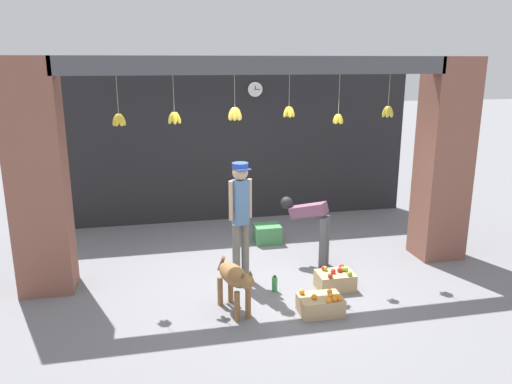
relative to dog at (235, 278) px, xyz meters
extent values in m
plane|color=slate|center=(0.55, 0.91, -0.46)|extent=(60.00, 60.00, 0.00)
cube|color=#232326|center=(0.55, 3.84, 1.10)|extent=(7.19, 0.12, 3.11)
cube|color=brown|center=(-2.39, 1.21, 1.10)|extent=(0.70, 0.60, 3.11)
cube|color=brown|center=(3.49, 1.21, 1.10)|extent=(0.70, 0.60, 3.11)
cube|color=#4C4C51|center=(0.55, 1.03, 2.54)|extent=(5.29, 0.24, 0.24)
cylinder|color=#B2AD99|center=(-1.31, 1.07, 2.18)|extent=(0.01, 0.01, 0.48)
ellipsoid|color=yellow|center=(-1.27, 1.07, 1.86)|extent=(0.11, 0.06, 0.17)
ellipsoid|color=yellow|center=(-1.29, 1.11, 1.86)|extent=(0.09, 0.11, 0.18)
ellipsoid|color=yellow|center=(-1.33, 1.11, 1.86)|extent=(0.09, 0.11, 0.18)
ellipsoid|color=yellow|center=(-1.35, 1.07, 1.86)|extent=(0.11, 0.06, 0.17)
ellipsoid|color=yellow|center=(-1.33, 1.03, 1.86)|extent=(0.09, 0.11, 0.18)
ellipsoid|color=yellow|center=(-1.29, 1.03, 1.86)|extent=(0.09, 0.11, 0.18)
cylinder|color=#B2AD99|center=(-0.60, 1.02, 2.18)|extent=(0.01, 0.01, 0.47)
ellipsoid|color=yellow|center=(-0.56, 1.02, 1.87)|extent=(0.11, 0.06, 0.17)
ellipsoid|color=yellow|center=(-0.60, 1.07, 1.87)|extent=(0.06, 0.11, 0.17)
ellipsoid|color=yellow|center=(-0.65, 1.02, 1.87)|extent=(0.11, 0.06, 0.17)
ellipsoid|color=yellow|center=(-0.60, 0.98, 1.87)|extent=(0.06, 0.11, 0.17)
cylinder|color=#B2AD99|center=(0.20, 1.04, 2.20)|extent=(0.01, 0.01, 0.42)
ellipsoid|color=gold|center=(0.25, 1.04, 1.91)|extent=(0.13, 0.07, 0.20)
ellipsoid|color=gold|center=(0.23, 1.08, 1.91)|extent=(0.11, 0.12, 0.20)
ellipsoid|color=gold|center=(0.19, 1.09, 1.91)|extent=(0.08, 0.13, 0.20)
ellipsoid|color=gold|center=(0.15, 1.06, 1.91)|extent=(0.12, 0.10, 0.20)
ellipsoid|color=gold|center=(0.15, 1.02, 1.91)|extent=(0.12, 0.10, 0.20)
ellipsoid|color=gold|center=(0.19, 0.99, 1.91)|extent=(0.08, 0.13, 0.20)
ellipsoid|color=gold|center=(0.23, 1.00, 1.91)|extent=(0.11, 0.12, 0.20)
cylinder|color=#B2AD99|center=(0.95, 1.05, 2.20)|extent=(0.01, 0.01, 0.43)
ellipsoid|color=yellow|center=(0.99, 1.05, 1.91)|extent=(0.11, 0.06, 0.16)
ellipsoid|color=yellow|center=(0.95, 1.10, 1.91)|extent=(0.06, 0.11, 0.16)
ellipsoid|color=yellow|center=(0.91, 1.05, 1.91)|extent=(0.11, 0.06, 0.16)
ellipsoid|color=yellow|center=(0.95, 1.01, 1.91)|extent=(0.06, 0.11, 0.16)
cylinder|color=#B2AD99|center=(1.65, 1.00, 2.15)|extent=(0.01, 0.01, 0.54)
ellipsoid|color=yellow|center=(1.69, 1.00, 1.81)|extent=(0.10, 0.05, 0.15)
ellipsoid|color=yellow|center=(1.66, 1.03, 1.81)|extent=(0.07, 0.10, 0.16)
ellipsoid|color=yellow|center=(1.62, 1.02, 1.81)|extent=(0.10, 0.08, 0.16)
ellipsoid|color=yellow|center=(1.62, 0.97, 1.81)|extent=(0.10, 0.08, 0.16)
ellipsoid|color=yellow|center=(1.66, 0.96, 1.81)|extent=(0.07, 0.10, 0.16)
cylinder|color=#B2AD99|center=(2.43, 1.07, 2.19)|extent=(0.01, 0.01, 0.45)
ellipsoid|color=gold|center=(2.48, 1.07, 1.89)|extent=(0.12, 0.06, 0.18)
ellipsoid|color=gold|center=(2.45, 1.11, 1.89)|extent=(0.09, 0.11, 0.19)
ellipsoid|color=gold|center=(2.41, 1.11, 1.89)|extent=(0.09, 0.11, 0.19)
ellipsoid|color=gold|center=(2.39, 1.07, 1.89)|extent=(0.12, 0.06, 0.18)
ellipsoid|color=gold|center=(2.41, 1.03, 1.89)|extent=(0.09, 0.11, 0.19)
ellipsoid|color=gold|center=(2.45, 1.03, 1.89)|extent=(0.09, 0.11, 0.19)
ellipsoid|color=olive|center=(-0.01, 0.04, 0.03)|extent=(0.43, 0.68, 0.25)
cylinder|color=olive|center=(0.13, -0.17, -0.27)|extent=(0.07, 0.07, 0.38)
cylinder|color=olive|center=(-0.01, -0.21, -0.27)|extent=(0.07, 0.07, 0.38)
cylinder|color=olive|center=(-0.01, 0.29, -0.27)|extent=(0.07, 0.07, 0.38)
cylinder|color=olive|center=(-0.15, 0.24, -0.27)|extent=(0.07, 0.07, 0.38)
ellipsoid|color=olive|center=(0.09, -0.29, 0.09)|extent=(0.22, 0.27, 0.17)
cone|color=brown|center=(0.14, -0.28, 0.18)|extent=(0.06, 0.06, 0.07)
cone|color=brown|center=(0.04, -0.31, 0.18)|extent=(0.06, 0.06, 0.07)
cylinder|color=olive|center=(-0.11, 0.37, 0.06)|extent=(0.10, 0.20, 0.26)
cylinder|color=#6B665B|center=(0.31, 0.95, -0.04)|extent=(0.11, 0.11, 0.84)
cylinder|color=#6B665B|center=(0.18, 0.92, -0.04)|extent=(0.11, 0.11, 0.84)
cube|color=#4C7099|center=(0.24, 0.93, 0.70)|extent=(0.23, 0.21, 0.63)
cylinder|color=tan|center=(0.38, 0.97, 0.74)|extent=(0.06, 0.06, 0.56)
cylinder|color=tan|center=(0.11, 0.90, 0.74)|extent=(0.06, 0.06, 0.56)
sphere|color=tan|center=(0.24, 0.93, 1.13)|extent=(0.22, 0.22, 0.22)
cylinder|color=#234299|center=(0.24, 0.93, 1.22)|extent=(0.22, 0.22, 0.08)
cube|color=#234299|center=(0.27, 0.83, 1.19)|extent=(0.21, 0.16, 0.01)
cylinder|color=#56565B|center=(1.53, 1.09, -0.07)|extent=(0.11, 0.11, 0.79)
cylinder|color=#56565B|center=(1.61, 1.20, -0.07)|extent=(0.11, 0.11, 0.79)
cube|color=#754760|center=(1.36, 1.32, 0.40)|extent=(0.59, 0.54, 0.31)
sphere|color=black|center=(1.08, 1.55, 0.47)|extent=(0.19, 0.19, 0.19)
cube|color=tan|center=(1.03, -0.25, -0.35)|extent=(0.53, 0.38, 0.22)
sphere|color=orange|center=(0.82, -0.13, -0.21)|extent=(0.07, 0.07, 0.07)
sphere|color=orange|center=(1.08, -0.40, -0.21)|extent=(0.07, 0.07, 0.07)
sphere|color=orange|center=(1.14, -0.30, -0.21)|extent=(0.07, 0.07, 0.07)
sphere|color=orange|center=(0.93, -0.29, -0.21)|extent=(0.07, 0.07, 0.07)
sphere|color=orange|center=(1.17, -0.19, -0.21)|extent=(0.07, 0.07, 0.07)
sphere|color=orange|center=(1.22, -0.38, -0.21)|extent=(0.07, 0.07, 0.07)
sphere|color=orange|center=(1.21, -0.33, -0.21)|extent=(0.07, 0.07, 0.07)
sphere|color=orange|center=(1.16, -0.39, -0.21)|extent=(0.07, 0.07, 0.07)
cube|color=tan|center=(1.46, 0.37, -0.34)|extent=(0.50, 0.37, 0.24)
sphere|color=#99B238|center=(1.62, 0.39, -0.19)|extent=(0.07, 0.07, 0.07)
sphere|color=red|center=(1.42, 0.36, -0.19)|extent=(0.07, 0.07, 0.07)
sphere|color=red|center=(1.33, 0.23, -0.19)|extent=(0.07, 0.07, 0.07)
sphere|color=red|center=(1.59, 0.48, -0.19)|extent=(0.07, 0.07, 0.07)
sphere|color=#99B238|center=(1.58, 0.40, -0.19)|extent=(0.07, 0.07, 0.07)
sphere|color=red|center=(1.33, 0.48, -0.19)|extent=(0.07, 0.07, 0.07)
sphere|color=#99B238|center=(1.61, 0.24, -0.19)|extent=(0.07, 0.07, 0.07)
sphere|color=#99B238|center=(1.35, 0.47, -0.19)|extent=(0.07, 0.07, 0.07)
sphere|color=red|center=(1.52, 0.38, -0.19)|extent=(0.07, 0.07, 0.07)
cube|color=#42844C|center=(0.97, 2.34, -0.30)|extent=(0.44, 0.39, 0.31)
cylinder|color=#38934C|center=(0.62, 0.46, -0.35)|extent=(0.08, 0.08, 0.21)
cylinder|color=black|center=(0.62, 0.46, -0.24)|extent=(0.04, 0.04, 0.02)
cylinder|color=black|center=(1.05, 3.77, 2.07)|extent=(0.29, 0.01, 0.29)
cylinder|color=white|center=(1.05, 3.76, 2.07)|extent=(0.28, 0.02, 0.28)
cube|color=black|center=(1.05, 3.75, 2.10)|extent=(0.01, 0.01, 0.08)
cube|color=black|center=(1.10, 3.75, 2.07)|extent=(0.10, 0.01, 0.01)
camera|label=1|loc=(-0.93, -5.59, 2.59)|focal=35.00mm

